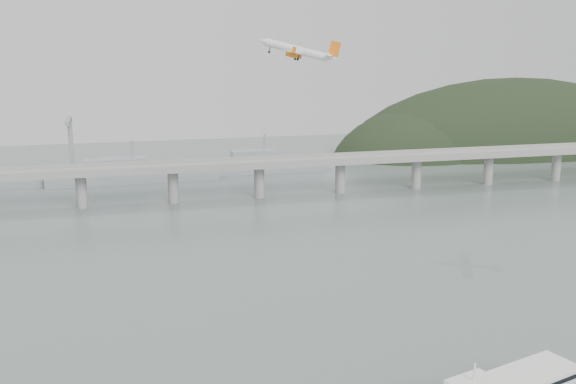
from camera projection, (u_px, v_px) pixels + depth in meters
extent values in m
plane|color=slate|center=(334.00, 347.00, 202.51)|extent=(900.00, 900.00, 0.00)
cube|color=gray|center=(225.00, 166.00, 387.05)|extent=(800.00, 22.00, 2.20)
cube|color=gray|center=(228.00, 165.00, 376.70)|extent=(800.00, 0.60, 1.80)
cube|color=gray|center=(222.00, 159.00, 396.53)|extent=(800.00, 0.60, 1.80)
cylinder|color=gray|center=(81.00, 191.00, 369.86)|extent=(6.00, 6.00, 21.00)
cylinder|color=gray|center=(173.00, 186.00, 382.05)|extent=(6.00, 6.00, 21.00)
cylinder|color=gray|center=(259.00, 182.00, 394.23)|extent=(6.00, 6.00, 21.00)
cylinder|color=gray|center=(340.00, 177.00, 406.42)|extent=(6.00, 6.00, 21.00)
cylinder|color=gray|center=(416.00, 173.00, 418.61)|extent=(6.00, 6.00, 21.00)
cylinder|color=gray|center=(488.00, 170.00, 430.80)|extent=(6.00, 6.00, 21.00)
cylinder|color=gray|center=(556.00, 166.00, 442.99)|extent=(6.00, 6.00, 21.00)
ellipsoid|color=black|center=(510.00, 168.00, 584.02)|extent=(320.00, 150.00, 156.00)
ellipsoid|color=black|center=(414.00, 169.00, 550.10)|extent=(140.00, 110.00, 96.00)
cube|color=gray|center=(134.00, 176.00, 439.78)|extent=(110.55, 21.43, 8.00)
cube|color=gray|center=(116.00, 164.00, 435.34)|extent=(39.01, 16.73, 8.00)
cylinder|color=gray|center=(133.00, 152.00, 436.27)|extent=(1.60, 1.60, 14.00)
cube|color=gray|center=(265.00, 167.00, 471.17)|extent=(85.00, 13.60, 8.00)
cube|color=gray|center=(253.00, 156.00, 467.34)|extent=(29.75, 11.90, 8.00)
cylinder|color=gray|center=(265.00, 144.00, 467.66)|extent=(1.60, 1.60, 14.00)
cube|color=gray|center=(71.00, 146.00, 459.58)|extent=(3.00, 3.00, 40.00)
cube|color=gray|center=(68.00, 121.00, 446.18)|extent=(3.00, 28.00, 3.00)
cube|color=black|center=(482.00, 378.00, 166.09)|extent=(41.60, 12.65, 1.14)
cylinder|color=white|center=(475.00, 372.00, 155.23)|extent=(0.71, 0.71, 4.57)
cylinder|color=white|center=(296.00, 50.00, 276.12)|extent=(23.82, 16.59, 9.39)
cone|color=white|center=(263.00, 41.00, 278.87)|extent=(5.50, 5.12, 4.15)
cone|color=white|center=(332.00, 58.00, 273.19)|extent=(6.20, 5.34, 4.37)
cube|color=white|center=(298.00, 53.00, 276.16)|extent=(18.90, 29.91, 3.01)
cube|color=white|center=(330.00, 56.00, 273.22)|extent=(7.83, 11.19, 1.49)
cube|color=orange|center=(335.00, 49.00, 272.37)|extent=(5.09, 2.66, 6.84)
cylinder|color=orange|center=(297.00, 55.00, 281.58)|extent=(4.77, 4.06, 3.01)
cylinder|color=black|center=(293.00, 54.00, 281.94)|extent=(1.76, 2.17, 2.15)
cube|color=white|center=(297.00, 53.00, 281.38)|extent=(2.34, 1.37, 1.64)
cylinder|color=orange|center=(291.00, 55.00, 271.82)|extent=(4.77, 4.06, 3.01)
cylinder|color=black|center=(287.00, 53.00, 272.18)|extent=(1.76, 2.17, 2.15)
cube|color=white|center=(292.00, 52.00, 271.62)|extent=(2.34, 1.37, 1.64)
cylinder|color=black|center=(298.00, 57.00, 278.83)|extent=(0.96, 0.60, 2.25)
cylinder|color=black|center=(298.00, 59.00, 279.06)|extent=(1.28, 0.87, 1.25)
cylinder|color=black|center=(296.00, 57.00, 274.22)|extent=(0.96, 0.60, 2.25)
cylinder|color=black|center=(295.00, 59.00, 274.44)|extent=(1.28, 0.87, 1.25)
cylinder|color=black|center=(270.00, 50.00, 278.76)|extent=(0.96, 0.60, 2.25)
cylinder|color=black|center=(269.00, 52.00, 278.98)|extent=(1.28, 0.87, 1.25)
cube|color=orange|center=(311.00, 52.00, 290.65)|extent=(1.86, 1.01, 2.52)
cube|color=orange|center=(294.00, 50.00, 260.49)|extent=(1.86, 1.01, 2.52)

